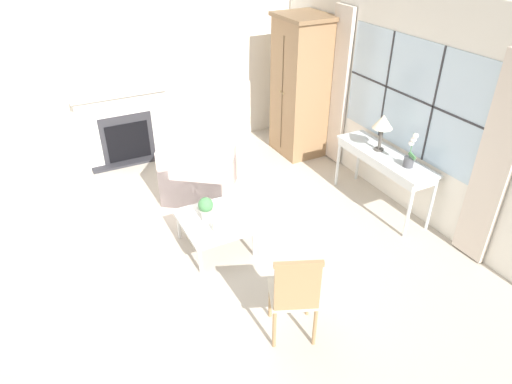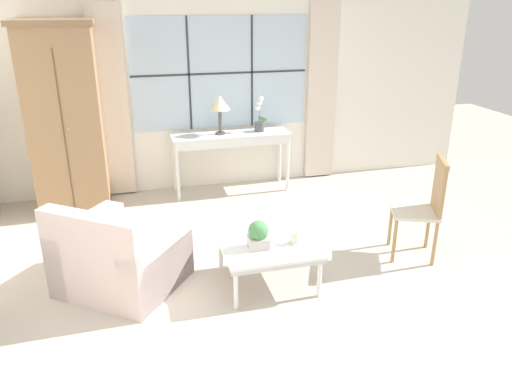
% 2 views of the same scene
% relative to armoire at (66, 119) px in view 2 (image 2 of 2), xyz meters
% --- Properties ---
extents(ground_plane, '(14.00, 14.00, 0.00)m').
position_rel_armoire_xyz_m(ground_plane, '(1.93, -2.61, -1.12)').
color(ground_plane, '#BCB2A3').
extents(wall_back_windowed, '(7.20, 0.14, 2.80)m').
position_rel_armoire_xyz_m(wall_back_windowed, '(1.93, 0.41, 0.26)').
color(wall_back_windowed, white).
rests_on(wall_back_windowed, ground_plane).
extents(armoire, '(0.89, 0.74, 2.24)m').
position_rel_armoire_xyz_m(armoire, '(0.00, 0.00, 0.00)').
color(armoire, '#93704C').
rests_on(armoire, ground_plane).
extents(console_table, '(1.55, 0.46, 0.80)m').
position_rel_armoire_xyz_m(console_table, '(1.99, 0.10, -0.41)').
color(console_table, silver).
rests_on(console_table, ground_plane).
extents(table_lamp, '(0.27, 0.27, 0.50)m').
position_rel_armoire_xyz_m(table_lamp, '(1.85, 0.10, 0.06)').
color(table_lamp, '#4C4742').
rests_on(table_lamp, console_table).
extents(potted_orchid, '(0.16, 0.13, 0.46)m').
position_rel_armoire_xyz_m(potted_orchid, '(2.39, 0.12, -0.16)').
color(potted_orchid, '#4C4C51').
rests_on(potted_orchid, console_table).
extents(armchair_upholstered, '(1.29, 1.28, 0.85)m').
position_rel_armoire_xyz_m(armchair_upholstered, '(0.53, -2.03, -0.84)').
color(armchair_upholstered, beige).
rests_on(armchair_upholstered, ground_plane).
extents(side_chair_wooden, '(0.58, 0.58, 1.03)m').
position_rel_armoire_xyz_m(side_chair_wooden, '(3.46, -2.19, -0.54)').
color(side_chair_wooden, beige).
rests_on(side_chair_wooden, ground_plane).
extents(coffee_table, '(0.84, 0.78, 0.41)m').
position_rel_armoire_xyz_m(coffee_table, '(1.82, -2.29, -0.76)').
color(coffee_table, silver).
rests_on(coffee_table, ground_plane).
extents(potted_plant_small, '(0.18, 0.18, 0.25)m').
position_rel_armoire_xyz_m(potted_plant_small, '(1.72, -2.36, -0.59)').
color(potted_plant_small, '#BCB7AD').
rests_on(potted_plant_small, coffee_table).
extents(pillar_candle, '(0.12, 0.12, 0.13)m').
position_rel_armoire_xyz_m(pillar_candle, '(2.05, -2.37, -0.66)').
color(pillar_candle, silver).
rests_on(pillar_candle, coffee_table).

